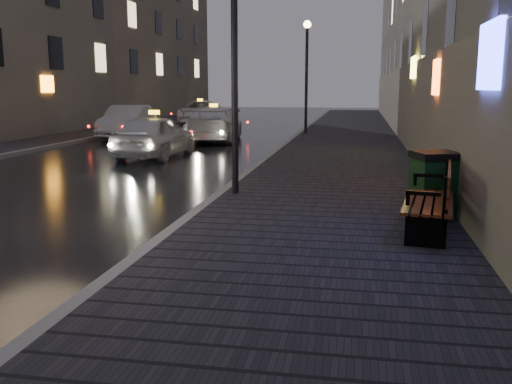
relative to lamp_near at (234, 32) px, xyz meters
The scene contains 14 objects.
sidewalk 15.52m from the lamp_near, 82.22° to the left, with size 4.60×58.00×0.15m, color black.
curb 15.39m from the lamp_near, 91.34° to the left, with size 0.20×58.00×0.15m, color slate.
sidewalk_far 18.65m from the lamp_near, 125.12° to the left, with size 2.40×58.00×0.15m, color black.
curb_far 17.95m from the lamp_near, 121.66° to the left, with size 0.20×58.00×0.15m, color slate.
building_near 19.94m from the lamp_near, 74.55° to the left, with size 1.80×50.00×13.00m, color #605B54.
building_far_c 36.45m from the lamp_near, 114.95° to the left, with size 6.00×22.00×11.00m, color #6B6051.
lamp_near is the anchor object (origin of this frame).
lamp_far 16.00m from the lamp_near, 90.00° to the left, with size 0.36×0.36×5.28m.
bench 5.43m from the lamp_near, 36.33° to the right, with size 1.00×2.13×1.05m.
trash_bin 4.98m from the lamp_near, 18.89° to the right, with size 0.92×0.92×1.12m.
taxi_near 8.47m from the lamp_near, 122.27° to the left, with size 1.72×4.29×1.46m, color silver.
car_left_mid 15.98m from the lamp_near, 120.90° to the left, with size 1.61×4.61×1.52m, color #98979F.
taxi_mid 13.43m from the lamp_near, 106.39° to the left, with size 2.12×5.21×1.51m, color silver.
taxi_far 26.63m from the lamp_near, 107.37° to the left, with size 2.39×5.19×1.44m, color silver.
Camera 1 is at (4.42, -5.70, 2.40)m, focal length 40.00 mm.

